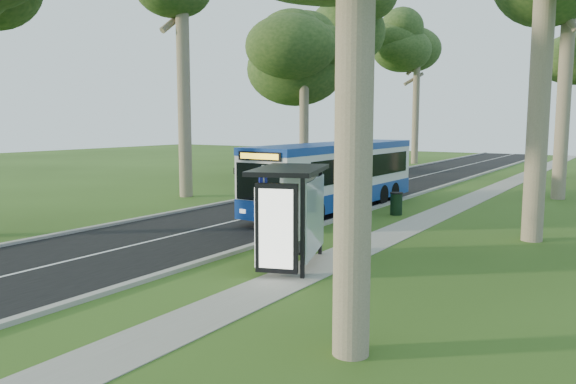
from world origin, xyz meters
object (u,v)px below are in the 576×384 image
(bus_shelter, at_px, (285,199))
(car_silver, at_px, (367,163))
(bus, at_px, (336,176))
(litter_bin, at_px, (396,204))
(car_white, at_px, (350,165))
(bus_stop_sign, at_px, (263,199))

(bus_shelter, height_order, car_silver, bus_shelter)
(bus, xyz_separation_m, litter_bin, (2.83, 0.40, -1.11))
(car_white, bearing_deg, car_silver, 72.47)
(car_white, bearing_deg, bus_shelter, -56.13)
(bus_shelter, bearing_deg, litter_bin, 74.79)
(bus, height_order, bus_stop_sign, bus)
(bus_shelter, xyz_separation_m, car_silver, (-10.49, 28.17, -1.22))
(bus_stop_sign, height_order, car_silver, bus_stop_sign)
(bus, bearing_deg, car_white, 115.36)
(bus, relative_size, bus_stop_sign, 4.25)
(bus, xyz_separation_m, bus_shelter, (3.66, -9.89, 0.38))
(bus_stop_sign, xyz_separation_m, bus_shelter, (1.55, -1.14, 0.28))
(bus_stop_sign, height_order, bus_shelter, bus_shelter)
(litter_bin, bearing_deg, bus_shelter, -85.33)
(bus_stop_sign, height_order, car_white, bus_stop_sign)
(bus_shelter, height_order, litter_bin, bus_shelter)
(bus_shelter, bearing_deg, bus_stop_sign, 123.73)
(bus_shelter, relative_size, car_silver, 0.78)
(bus_shelter, distance_m, car_white, 29.00)
(bus_shelter, bearing_deg, car_white, 93.07)
(bus, distance_m, bus_stop_sign, 9.00)
(bus, height_order, litter_bin, bus)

